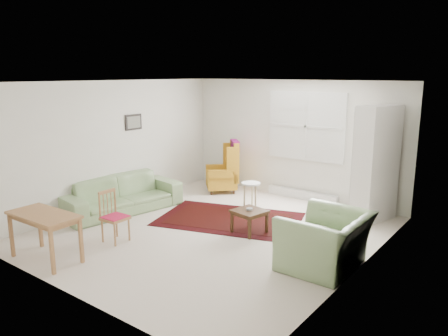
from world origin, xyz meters
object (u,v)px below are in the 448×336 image
Objects in this scene: stool at (251,194)px; desk at (45,237)px; sofa at (121,188)px; desk_chair at (115,217)px; coffee_table at (249,221)px; wingback_chair at (221,166)px; cabinet at (376,164)px; armchair at (326,235)px.

stool is 4.01m from desk.
sofa is 2.80× the size of desk_chair.
desk_chair reaches higher than desk.
coffee_table is (2.63, 0.52, -0.26)m from sofa.
wingback_chair is 2.32× the size of stool.
wingback_chair reaches higher than desk.
desk is (-1.73, -2.65, 0.15)m from coffee_table.
cabinet is 1.90× the size of desk.
armchair is at bearing -71.51° from desk_chair.
desk_chair is (-2.90, -3.56, -0.63)m from cabinet.
wingback_chair reaches higher than stool.
sofa is 2.41m from wingback_chair.
wingback_chair is 3.42m from cabinet.
sofa is 1.97× the size of wingback_chair.
sofa is 4.59× the size of stool.
desk is at bearing -56.21° from armchair.
armchair is 1.66m from coffee_table.
stool is at bearing -15.43° from desk_chair.
armchair is at bearing -69.23° from cabinet.
stool is (1.17, -0.55, -0.33)m from wingback_chair.
wingback_chair is 1.07× the size of desk.
wingback_chair is at bearing -122.35° from armchair.
armchair reaches higher than coffee_table.
stool is at bearing -125.55° from armchair.
armchair is 2.50m from cabinet.
desk_chair is (-0.69, -2.84, 0.16)m from stool.
wingback_chair is at bearing 137.59° from coffee_table.
desk_chair is (-3.06, -1.13, -0.05)m from armchair.
desk_chair is (1.14, -1.08, -0.05)m from sofa.
desk is at bearing -41.32° from wingback_chair.
wingback_chair is 4.46m from desk.
desk is at bearing -147.79° from sofa.
desk is at bearing 165.14° from desk_chair.
stool is 0.46× the size of desk.
desk_chair is at bearing -124.04° from sofa.
sofa is 2.32m from desk.
stool is at bearing -36.71° from sofa.
armchair is at bearing -35.83° from stool.
armchair reaches higher than desk.
desk is at bearing -107.19° from cabinet.
sofa is 1.11× the size of cabinet.
wingback_chair is at bearing -6.59° from sofa.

